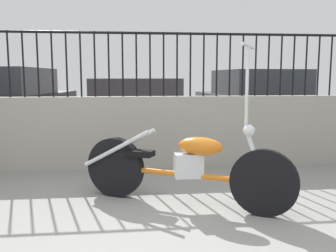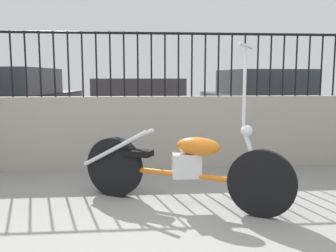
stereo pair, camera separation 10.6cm
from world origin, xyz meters
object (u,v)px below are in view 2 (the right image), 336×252
(car_red, at_px, (138,108))
(motorcycle_orange, at_px, (172,165))
(car_black, at_px, (11,104))
(car_dark_grey, at_px, (260,103))

(car_red, bearing_deg, motorcycle_orange, -176.50)
(car_black, relative_size, car_red, 1.11)
(car_black, xyz_separation_m, car_red, (2.61, -0.23, -0.09))
(motorcycle_orange, relative_size, car_dark_grey, 0.50)
(motorcycle_orange, height_order, car_red, motorcycle_orange)
(car_black, bearing_deg, car_red, -88.98)
(car_red, bearing_deg, car_dark_grey, -84.51)
(car_black, bearing_deg, car_dark_grey, -83.03)
(motorcycle_orange, bearing_deg, car_black, 153.16)
(motorcycle_orange, distance_m, car_black, 5.21)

